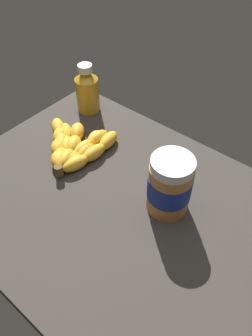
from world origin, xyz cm
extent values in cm
cube|color=#38332D|center=(0.00, 0.00, -2.49)|extent=(80.13, 57.55, 4.98)
ellipsoid|color=gold|center=(15.11, -1.17, 1.67)|extent=(5.04, 7.85, 3.33)
ellipsoid|color=gold|center=(14.26, -6.86, 1.67)|extent=(3.65, 7.38, 3.33)
ellipsoid|color=gold|center=(14.61, -12.61, 1.67)|extent=(4.48, 7.69, 3.33)
ellipsoid|color=gold|center=(16.16, -0.97, 1.55)|extent=(3.19, 6.43, 3.10)
ellipsoid|color=gold|center=(16.60, -6.03, 1.55)|extent=(4.23, 6.85, 3.10)
ellipsoid|color=gold|center=(18.04, -10.91, 1.55)|extent=(5.28, 7.08, 3.10)
ellipsoid|color=gold|center=(16.92, -1.02, 1.64)|extent=(4.37, 7.12, 3.29)
ellipsoid|color=gold|center=(17.52, -6.31, 1.64)|extent=(3.65, 6.83, 3.29)
ellipsoid|color=gold|center=(17.50, -11.63, 1.64)|extent=(3.68, 6.85, 3.29)
ellipsoid|color=gold|center=(17.78, -0.74, 1.87)|extent=(5.95, 7.51, 3.74)
ellipsoid|color=gold|center=(20.12, -5.44, 1.87)|extent=(6.58, 7.57, 3.74)
ellipsoid|color=gold|center=(23.13, -9.74, 1.87)|extent=(7.06, 7.46, 3.74)
ellipsoid|color=gold|center=(18.51, -0.40, 1.55)|extent=(6.26, 7.29, 3.10)
ellipsoid|color=gold|center=(21.81, -4.58, 1.55)|extent=(6.84, 6.99, 3.10)
ellipsoid|color=gold|center=(25.80, -8.13, 1.55)|extent=(7.22, 6.48, 3.10)
ellipsoid|color=gold|center=(19.27, -0.26, 1.70)|extent=(7.62, 7.89, 3.41)
ellipsoid|color=gold|center=(23.64, -4.42, 1.70)|extent=(8.01, 7.44, 3.41)
ellipsoid|color=gold|center=(28.57, -7.92, 1.70)|extent=(8.24, 6.84, 3.41)
ellipsoid|color=gold|center=(19.18, 0.71, 1.71)|extent=(6.63, 6.27, 3.42)
ellipsoid|color=gold|center=(22.62, -2.35, 1.71)|extent=(6.50, 6.48, 3.42)
ellipsoid|color=gold|center=(25.72, -5.74, 1.71)|extent=(6.30, 6.62, 3.42)
cylinder|color=brown|center=(16.22, 3.09, 1.80)|extent=(2.00, 2.00, 3.00)
cylinder|color=#B27238|center=(-8.60, -5.85, 5.97)|extent=(9.05, 9.05, 11.95)
cylinder|color=navy|center=(-8.60, -5.85, 6.57)|extent=(9.23, 9.23, 5.38)
cylinder|color=silver|center=(-8.60, -5.85, 12.97)|extent=(8.77, 8.77, 2.05)
cylinder|color=gold|center=(29.89, -21.07, 4.99)|extent=(6.64, 6.64, 9.98)
cone|color=gold|center=(29.89, -21.07, 11.14)|extent=(6.64, 6.64, 2.32)
cylinder|color=white|center=(29.89, -21.07, 13.29)|extent=(3.91, 3.91, 1.97)
camera|label=1|loc=(-28.74, 32.74, 56.17)|focal=33.90mm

